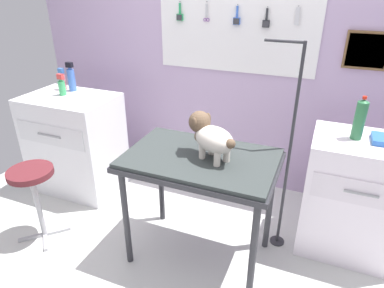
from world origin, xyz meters
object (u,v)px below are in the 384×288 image
Objects in this scene: soda_bottle at (360,119)px; grooming_arm at (287,162)px; dog at (210,136)px; detangler_spray at (71,79)px; counter_left at (76,143)px; cabinet_right at (354,197)px; stool at (33,183)px; grooming_table at (200,167)px.

grooming_arm is at bearing -156.99° from soda_bottle.
dog is 1.45× the size of detangler_spray.
soda_bottle is at bearing 23.01° from grooming_arm.
dog is at bearing -20.47° from detangler_spray.
counter_left is 2.42m from cabinet_right.
dog is at bearing -143.70° from grooming_arm.
dog reaches higher than counter_left.
grooming_arm reaches higher than cabinet_right.
dog is at bearing -152.02° from cabinet_right.
stool is at bearing -159.78° from grooming_arm.
cabinet_right is at bearing 18.77° from grooming_arm.
detangler_spray reaches higher than dog.
dog is at bearing 13.37° from stool.
stool is (-2.21, -0.80, 0.05)m from cabinet_right.
stool is at bearing -73.80° from counter_left.
dog reaches higher than stool.
soda_bottle reaches higher than stool.
dog is at bearing -15.89° from counter_left.
grooming_arm is at bearing -7.00° from detangler_spray.
dog reaches higher than cabinet_right.
grooming_arm is 1.85m from stool.
stool is at bearing -72.36° from detangler_spray.
soda_bottle is (2.13, 0.81, 0.54)m from stool.
counter_left is 1.51× the size of stool.
cabinet_right is 3.01× the size of soda_bottle.
soda_bottle reaches higher than counter_left.
grooming_arm is 1.72× the size of cabinet_right.
grooming_table is at bearing -150.68° from soda_bottle.
cabinet_right is 1.46× the size of stool.
soda_bottle reaches higher than detangler_spray.
cabinet_right is 3.38× the size of detangler_spray.
soda_bottle is (0.92, 0.52, 0.29)m from grooming_table.
grooming_table is at bearing -170.61° from dog.
counter_left is at bearing 106.20° from stool.
stool is 2.34m from soda_bottle.
detangler_spray is at bearing 178.24° from soda_bottle.
counter_left is 3.49× the size of detangler_spray.
cabinet_right is (0.94, 0.50, -0.53)m from dog.
soda_bottle is at bearing 30.46° from dog.
detangler_spray is (-1.55, 0.58, 0.06)m from dog.
soda_bottle is (2.41, -0.07, -0.00)m from detangler_spray.
grooming_table is 0.62m from grooming_arm.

